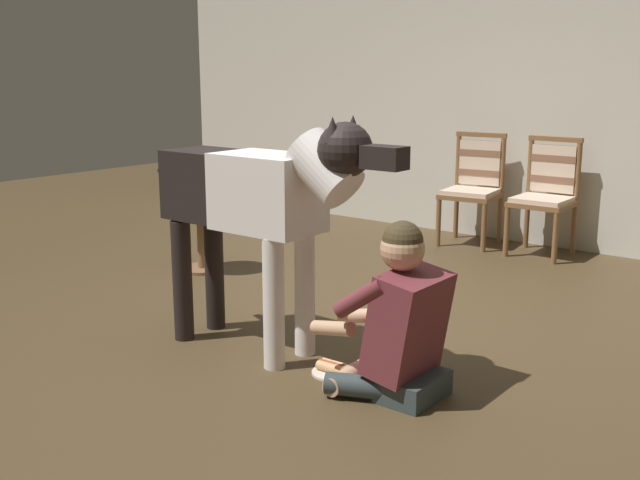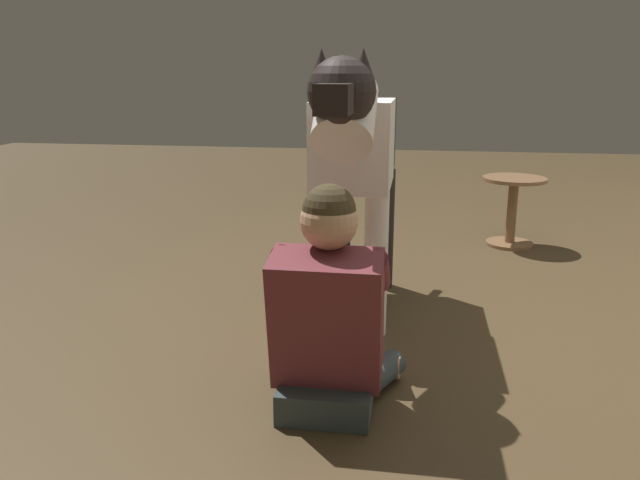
% 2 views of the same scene
% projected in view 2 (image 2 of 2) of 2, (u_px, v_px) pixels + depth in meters
% --- Properties ---
extents(ground_plane, '(14.44, 14.44, 0.00)m').
position_uv_depth(ground_plane, '(424.00, 320.00, 3.19)').
color(ground_plane, '#483821').
extents(person_sitting_on_floor, '(0.65, 0.58, 0.85)m').
position_uv_depth(person_sitting_on_floor, '(329.00, 317.00, 2.31)').
color(person_sitting_on_floor, '#333F41').
rests_on(person_sitting_on_floor, ground).
extents(large_dog, '(1.70, 0.37, 1.32)m').
position_uv_depth(large_dog, '(355.00, 151.00, 3.03)').
color(large_dog, white).
rests_on(large_dog, ground).
extents(hot_dog_on_plate, '(0.23, 0.23, 0.06)m').
position_uv_depth(hot_dog_on_plate, '(341.00, 353.00, 2.76)').
color(hot_dog_on_plate, silver).
rests_on(hot_dog_on_plate, ground).
extents(round_side_table, '(0.45, 0.45, 0.50)m').
position_uv_depth(round_side_table, '(512.00, 205.00, 4.50)').
color(round_side_table, brown).
rests_on(round_side_table, ground).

